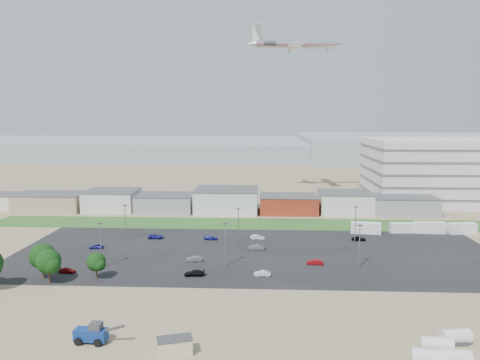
# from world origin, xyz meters

# --- Properties ---
(ground) EXTENTS (700.00, 700.00, 0.00)m
(ground) POSITION_xyz_m (0.00, 0.00, 0.00)
(ground) COLOR #816E52
(ground) RESTS_ON ground
(parking_lot) EXTENTS (120.00, 50.00, 0.01)m
(parking_lot) POSITION_xyz_m (5.00, 20.00, 0.01)
(parking_lot) COLOR black
(parking_lot) RESTS_ON ground
(grass_strip) EXTENTS (160.00, 16.00, 0.02)m
(grass_strip) POSITION_xyz_m (0.00, 52.00, 0.01)
(grass_strip) COLOR #28551F
(grass_strip) RESTS_ON ground
(hills_backdrop) EXTENTS (700.00, 200.00, 9.00)m
(hills_backdrop) POSITION_xyz_m (40.00, 315.00, 4.50)
(hills_backdrop) COLOR gray
(hills_backdrop) RESTS_ON ground
(building_row) EXTENTS (170.00, 20.00, 8.00)m
(building_row) POSITION_xyz_m (-17.00, 71.00, 4.00)
(building_row) COLOR silver
(building_row) RESTS_ON ground
(parking_garage) EXTENTS (80.00, 40.00, 25.00)m
(parking_garage) POSITION_xyz_m (90.00, 95.00, 12.50)
(parking_garage) COLOR silver
(parking_garage) RESTS_ON ground
(portable_shed) EXTENTS (5.55, 3.94, 2.53)m
(portable_shed) POSITION_xyz_m (-5.56, -31.14, 1.26)
(portable_shed) COLOR beige
(portable_shed) RESTS_ON ground
(telehandler) EXTENTS (7.97, 3.19, 3.25)m
(telehandler) POSITION_xyz_m (-18.86, -28.22, 1.62)
(telehandler) COLOR navy
(telehandler) RESTS_ON ground
(storage_tank_nw) EXTENTS (4.64, 2.78, 2.62)m
(storage_tank_nw) POSITION_xyz_m (31.99, -28.95, 1.31)
(storage_tank_nw) COLOR silver
(storage_tank_nw) RESTS_ON ground
(storage_tank_ne) EXTENTS (4.48, 2.65, 2.55)m
(storage_tank_ne) POSITION_xyz_m (35.85, -26.00, 1.27)
(storage_tank_ne) COLOR silver
(storage_tank_ne) RESTS_ON ground
(storage_tank_sw) EXTENTS (4.66, 2.86, 2.62)m
(storage_tank_sw) POSITION_xyz_m (29.58, -32.48, 1.31)
(storage_tank_sw) COLOR silver
(storage_tank_sw) RESTS_ON ground
(storage_tank_se) EXTENTS (4.48, 2.55, 2.58)m
(storage_tank_se) POSITION_xyz_m (33.11, -32.33, 1.29)
(storage_tank_se) COLOR silver
(storage_tank_se) RESTS_ON ground
(box_trailer_a) EXTENTS (8.81, 3.95, 3.19)m
(box_trailer_a) POSITION_xyz_m (37.02, 41.30, 1.59)
(box_trailer_a) COLOR silver
(box_trailer_a) RESTS_ON ground
(box_trailer_b) EXTENTS (7.66, 2.80, 2.82)m
(box_trailer_b) POSITION_xyz_m (48.11, 42.74, 1.41)
(box_trailer_b) COLOR silver
(box_trailer_b) RESTS_ON ground
(box_trailer_c) EXTENTS (8.71, 2.98, 3.24)m
(box_trailer_c) POSITION_xyz_m (55.84, 42.64, 1.62)
(box_trailer_c) COLOR silver
(box_trailer_c) RESTS_ON ground
(box_trailer_d) EXTENTS (8.48, 3.87, 3.06)m
(box_trailer_d) POSITION_xyz_m (65.00, 42.42, 1.53)
(box_trailer_d) COLOR silver
(box_trailer_d) RESTS_ON ground
(tree_mid) EXTENTS (5.75, 5.75, 8.62)m
(tree_mid) POSITION_xyz_m (-39.10, -1.06, 4.31)
(tree_mid) COLOR black
(tree_mid) RESTS_ON ground
(tree_right) EXTENTS (5.39, 5.39, 8.08)m
(tree_right) POSITION_xyz_m (-36.65, -3.62, 4.04)
(tree_right) COLOR black
(tree_right) RESTS_ON ground
(tree_near) EXTENTS (4.26, 4.26, 6.38)m
(tree_near) POSITION_xyz_m (-27.94, -0.46, 3.19)
(tree_near) COLOR black
(tree_near) RESTS_ON ground
(lightpole_front_l) EXTENTS (1.22, 0.51, 10.35)m
(lightpole_front_l) POSITION_xyz_m (-29.38, 6.59, 5.18)
(lightpole_front_l) COLOR slate
(lightpole_front_l) RESTS_ON ground
(lightpole_front_m) EXTENTS (1.19, 0.49, 10.08)m
(lightpole_front_m) POSITION_xyz_m (-1.49, 8.90, 5.04)
(lightpole_front_m) COLOR slate
(lightpole_front_m) RESTS_ON ground
(lightpole_front_r) EXTENTS (1.17, 0.49, 9.92)m
(lightpole_front_r) POSITION_xyz_m (28.56, 9.27, 4.96)
(lightpole_front_r) COLOR slate
(lightpole_front_r) RESTS_ON ground
(lightpole_back_l) EXTENTS (1.17, 0.49, 9.94)m
(lightpole_back_l) POSITION_xyz_m (-30.73, 30.02, 4.97)
(lightpole_back_l) COLOR slate
(lightpole_back_l) RESTS_ON ground
(lightpole_back_m) EXTENTS (1.13, 0.47, 9.64)m
(lightpole_back_m) POSITION_xyz_m (0.47, 28.06, 4.82)
(lightpole_back_m) COLOR slate
(lightpole_back_m) RESTS_ON ground
(lightpole_back_r) EXTENTS (1.16, 0.48, 9.89)m
(lightpole_back_r) POSITION_xyz_m (31.84, 30.81, 4.94)
(lightpole_back_r) COLOR slate
(lightpole_back_r) RESTS_ON ground
(airliner) EXTENTS (43.42, 32.15, 11.95)m
(airliner) POSITION_xyz_m (20.10, 104.47, 63.14)
(airliner) COLOR silver
(parked_car_1) EXTENTS (3.92, 1.78, 1.25)m
(parked_car_1) POSITION_xyz_m (19.05, 11.19, 0.62)
(parked_car_1) COLOR maroon
(parked_car_1) RESTS_ON ground
(parked_car_3) EXTENTS (4.49, 2.12, 1.27)m
(parked_car_3) POSITION_xyz_m (-7.63, 2.23, 0.63)
(parked_car_3) COLOR black
(parked_car_3) RESTS_ON ground
(parked_car_4) EXTENTS (3.99, 1.81, 1.27)m
(parked_car_4) POSITION_xyz_m (-9.13, 12.12, 0.63)
(parked_car_4) COLOR #595B5E
(parked_car_4) RESTS_ON ground
(parked_car_5) EXTENTS (3.64, 1.75, 1.20)m
(parked_car_5) POSITION_xyz_m (-35.96, 21.59, 0.60)
(parked_car_5) COLOR navy
(parked_car_5) RESTS_ON ground
(parked_car_6) EXTENTS (3.82, 1.73, 1.08)m
(parked_car_6) POSITION_xyz_m (-7.40, 31.92, 0.54)
(parked_car_6) COLOR navy
(parked_car_6) RESTS_ON ground
(parked_car_7) EXTENTS (4.09, 1.70, 1.32)m
(parked_car_7) POSITION_xyz_m (5.41, 22.78, 0.66)
(parked_car_7) COLOR #595B5E
(parked_car_7) RESTS_ON ground
(parked_car_8) EXTENTS (3.84, 1.62, 1.30)m
(parked_car_8) POSITION_xyz_m (33.28, 32.86, 0.65)
(parked_car_8) COLOR black
(parked_car_8) RESTS_ON ground
(parked_car_9) EXTENTS (4.40, 2.21, 1.19)m
(parked_car_9) POSITION_xyz_m (-22.89, 32.29, 0.60)
(parked_car_9) COLOR navy
(parked_car_9) RESTS_ON ground
(parked_car_10) EXTENTS (3.87, 1.81, 1.09)m
(parked_car_10) POSITION_xyz_m (-35.64, 2.80, 0.55)
(parked_car_10) COLOR maroon
(parked_car_10) RESTS_ON ground
(parked_car_11) EXTENTS (4.04, 1.74, 1.29)m
(parked_car_11) POSITION_xyz_m (5.49, 32.84, 0.65)
(parked_car_11) COLOR silver
(parked_car_11) RESTS_ON ground
(parked_car_13) EXTENTS (3.69, 1.41, 1.20)m
(parked_car_13) POSITION_xyz_m (6.88, 2.78, 0.60)
(parked_car_13) COLOR silver
(parked_car_13) RESTS_ON ground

